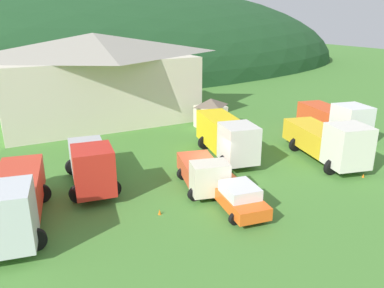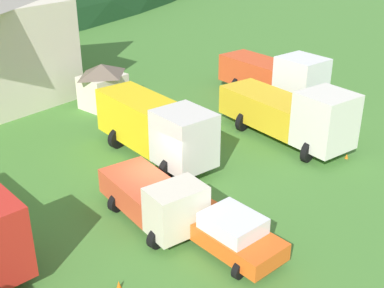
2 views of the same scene
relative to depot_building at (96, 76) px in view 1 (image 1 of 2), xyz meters
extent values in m
plane|color=#477F33|center=(2.86, -18.60, -4.57)|extent=(200.00, 200.00, 0.00)
ellipsoid|color=#1E4723|center=(2.86, 39.64, -4.57)|extent=(131.05, 60.00, 34.72)
cube|color=beige|center=(0.00, 0.00, -1.29)|extent=(18.79, 11.03, 6.58)
pyramid|color=gray|center=(0.00, 0.00, 3.15)|extent=(20.29, 11.91, 2.30)
cube|color=beige|center=(8.97, -8.03, -3.50)|extent=(2.67, 2.14, 2.15)
pyramid|color=#6B5B4C|center=(8.97, -8.03, -2.05)|extent=(2.88, 2.31, 0.75)
cube|color=silver|center=(-9.87, -21.98, -2.62)|extent=(2.76, 3.00, 2.82)
cube|color=black|center=(-9.90, -22.11, -2.00)|extent=(1.61, 2.29, 0.90)
cube|color=red|center=(-9.11, -17.81, -3.13)|extent=(3.35, 6.20, 1.79)
cylinder|color=black|center=(-8.88, -22.17, -4.02)|extent=(1.10, 0.30, 1.10)
cylinder|color=black|center=(-7.95, -17.12, -4.02)|extent=(1.10, 0.30, 1.10)
cylinder|color=black|center=(-9.94, -16.76, -4.02)|extent=(1.10, 0.30, 1.10)
cube|color=red|center=(-5.02, -18.26, -2.66)|extent=(2.61, 2.82, 2.74)
cube|color=black|center=(-5.03, -18.38, -2.05)|extent=(1.49, 2.18, 0.88)
cube|color=#B2B2B7|center=(-4.52, -14.57, -3.22)|extent=(2.92, 5.16, 1.61)
cylinder|color=black|center=(-4.03, -18.39, -4.02)|extent=(1.10, 0.30, 1.10)
cylinder|color=black|center=(-6.00, -18.13, -4.02)|extent=(1.10, 0.30, 1.10)
cylinder|color=black|center=(-3.44, -13.97, -4.02)|extent=(1.10, 0.30, 1.10)
cylinder|color=black|center=(-5.41, -13.71, -4.02)|extent=(1.10, 0.30, 1.10)
cube|color=beige|center=(1.11, -21.36, -3.21)|extent=(2.50, 2.01, 1.93)
cube|color=black|center=(1.09, -21.44, -2.79)|extent=(1.44, 1.47, 0.62)
cube|color=#DB512D|center=(1.75, -18.81, -3.62)|extent=(3.03, 4.16, 1.12)
cylinder|color=black|center=(2.03, -21.59, -4.17)|extent=(0.80, 0.30, 0.80)
cylinder|color=black|center=(0.19, -21.14, -4.17)|extent=(0.80, 0.30, 0.80)
cylinder|color=black|center=(2.80, -18.49, -4.17)|extent=(0.80, 0.30, 0.80)
cylinder|color=black|center=(0.97, -18.04, -4.17)|extent=(0.80, 0.30, 0.80)
cube|color=silver|center=(5.41, -18.06, -2.68)|extent=(2.77, 3.03, 2.69)
cube|color=black|center=(5.38, -18.19, -2.09)|extent=(1.62, 2.31, 0.86)
cube|color=yellow|center=(6.14, -14.27, -2.84)|extent=(3.23, 5.43, 2.37)
cylinder|color=black|center=(6.39, -18.26, -4.02)|extent=(1.10, 0.30, 1.10)
cylinder|color=black|center=(4.42, -17.87, -4.02)|extent=(1.10, 0.30, 1.10)
cylinder|color=black|center=(7.27, -13.71, -4.02)|extent=(1.10, 0.30, 1.10)
cylinder|color=black|center=(5.30, -13.33, -4.02)|extent=(1.10, 0.30, 1.10)
cube|color=silver|center=(11.56, -22.34, -2.57)|extent=(3.06, 3.02, 2.91)
cube|color=black|center=(11.53, -22.46, -1.93)|extent=(1.79, 2.26, 0.93)
cube|color=gold|center=(12.52, -18.32, -3.18)|extent=(3.83, 6.21, 1.69)
cylinder|color=black|center=(12.66, -22.60, -4.02)|extent=(1.10, 0.30, 1.10)
cylinder|color=black|center=(10.46, -22.07, -4.02)|extent=(1.10, 0.30, 1.10)
cylinder|color=black|center=(13.82, -17.74, -4.02)|extent=(1.10, 0.30, 1.10)
cylinder|color=black|center=(11.62, -17.22, -4.02)|extent=(1.10, 0.30, 1.10)
cube|color=white|center=(16.98, -17.96, -2.61)|extent=(2.92, 3.16, 2.82)
cube|color=black|center=(16.96, -18.10, -1.99)|extent=(1.71, 2.40, 0.90)
cube|color=#E04C23|center=(17.75, -14.08, -3.09)|extent=(3.39, 5.55, 1.87)
cylinder|color=black|center=(18.03, -18.17, -4.02)|extent=(1.10, 0.30, 1.10)
cylinder|color=black|center=(15.93, -17.76, -4.02)|extent=(1.10, 0.30, 1.10)
cylinder|color=black|center=(18.95, -13.52, -4.02)|extent=(1.10, 0.30, 1.10)
cylinder|color=black|center=(16.85, -13.11, -4.02)|extent=(1.10, 0.30, 1.10)
cube|color=orange|center=(1.87, -22.94, -3.88)|extent=(2.64, 5.49, 0.70)
cube|color=silver|center=(1.78, -23.57, -3.22)|extent=(2.03, 2.34, 0.62)
cylinder|color=black|center=(2.43, -24.84, -4.23)|extent=(0.68, 0.24, 0.68)
cylinder|color=black|center=(0.79, -24.60, -4.23)|extent=(0.68, 0.24, 0.68)
cylinder|color=black|center=(2.95, -21.29, -4.23)|extent=(0.68, 0.24, 0.68)
cylinder|color=black|center=(1.31, -21.05, -4.23)|extent=(0.68, 0.24, 0.68)
cone|color=orange|center=(12.09, -23.51, -4.57)|extent=(0.36, 0.36, 0.52)
cone|color=orange|center=(-2.33, -21.75, -4.57)|extent=(0.36, 0.36, 0.64)
camera|label=1|loc=(-9.58, -39.46, 6.09)|focal=35.85mm
camera|label=2|loc=(-11.11, -32.40, 7.34)|focal=47.06mm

